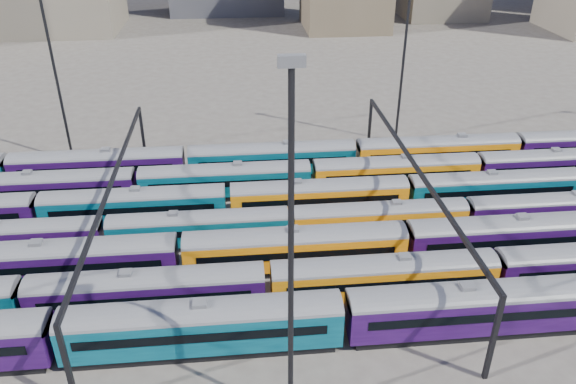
{
  "coord_description": "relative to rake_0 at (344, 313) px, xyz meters",
  "views": [
    {
      "loc": [
        -7.81,
        -48.81,
        32.91
      ],
      "look_at": [
        -2.51,
        5.03,
        3.0
      ],
      "focal_mm": 35.0,
      "sensor_mm": 36.0,
      "label": 1
    }
  ],
  "objects": [
    {
      "name": "mast_3",
      "position": [
        14.99,
        39.0,
        11.07
      ],
      "size": [
        1.4,
        0.5,
        25.6
      ],
      "color": "black",
      "rests_on": "ground"
    },
    {
      "name": "mast_1",
      "position": [
        -30.01,
        37.0,
        11.07
      ],
      "size": [
        1.4,
        0.5,
        25.6
      ],
      "color": "black",
      "rests_on": "ground"
    },
    {
      "name": "mast_2",
      "position": [
        -5.01,
        -7.0,
        11.07
      ],
      "size": [
        1.4,
        0.5,
        25.6
      ],
      "color": "black",
      "rests_on": "ground"
    },
    {
      "name": "rake_6",
      "position": [
        7.13,
        30.0,
        -0.14
      ],
      "size": [
        127.82,
        3.12,
        5.25
      ],
      "color": "black",
      "rests_on": "ground"
    },
    {
      "name": "rake_2",
      "position": [
        -13.65,
        10.0,
        -0.11
      ],
      "size": [
        129.18,
        3.15,
        5.31
      ],
      "color": "black",
      "rests_on": "ground"
    },
    {
      "name": "rake_1",
      "position": [
        14.78,
        5.0,
        -0.25
      ],
      "size": [
        122.77,
        2.99,
        5.04
      ],
      "color": "black",
      "rests_on": "ground"
    },
    {
      "name": "ground",
      "position": [
        -0.01,
        15.0,
        -2.9
      ],
      "size": [
        500.0,
        500.0,
        0.0
      ],
      "primitive_type": "plane",
      "color": "#453F3B",
      "rests_on": "ground"
    },
    {
      "name": "rake_0",
      "position": [
        0.0,
        0.0,
        0.0
      ],
      "size": [
        134.02,
        3.27,
        5.51
      ],
      "color": "black",
      "rests_on": "ground"
    },
    {
      "name": "rake_4",
      "position": [
        11.07,
        20.0,
        -0.29
      ],
      "size": [
        120.74,
        2.95,
        4.95
      ],
      "color": "black",
      "rests_on": "ground"
    },
    {
      "name": "gantry_2",
      "position": [
        9.99,
        15.0,
        3.89
      ],
      "size": [
        0.35,
        40.35,
        8.03
      ],
      "color": "black",
      "rests_on": "ground"
    },
    {
      "name": "rake_5",
      "position": [
        -9.44,
        25.0,
        -0.26
      ],
      "size": [
        101.65,
        2.98,
        5.01
      ],
      "color": "black",
      "rests_on": "ground"
    },
    {
      "name": "rake_3",
      "position": [
        6.62,
        15.0,
        -0.49
      ],
      "size": [
        93.17,
        2.73,
        4.58
      ],
      "color": "black",
      "rests_on": "ground"
    },
    {
      "name": "gantry_1",
      "position": [
        -20.01,
        15.0,
        3.89
      ],
      "size": [
        0.35,
        40.35,
        8.03
      ],
      "color": "black",
      "rests_on": "ground"
    }
  ]
}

